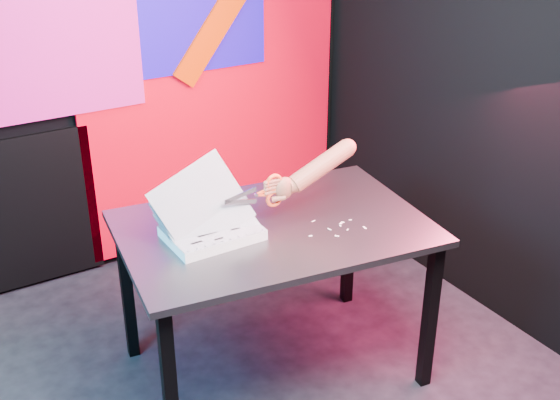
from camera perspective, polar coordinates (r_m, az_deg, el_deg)
room at (r=2.44m, az=-4.21°, el=7.14°), size 3.01×3.01×2.71m
backdrop at (r=3.87m, az=-13.31°, el=7.48°), size 2.88×0.05×2.08m
work_table at (r=2.99m, az=-0.53°, el=-3.46°), size 1.38×1.01×0.75m
printout_stack at (r=2.85m, az=-5.59°, el=-2.49°), size 0.43×0.28×0.35m
scissors at (r=2.90m, az=-0.80°, el=0.70°), size 0.27×0.02×0.15m
hand_forearm at (r=2.98m, az=2.86°, el=2.51°), size 0.44×0.09×0.21m
paper_clippings at (r=2.94m, az=4.80°, el=-2.23°), size 0.25×0.18×0.00m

